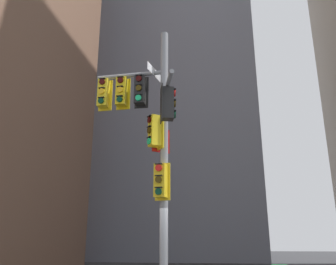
% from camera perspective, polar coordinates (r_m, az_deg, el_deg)
% --- Properties ---
extents(building_mid_block, '(17.74, 17.74, 51.75)m').
position_cam_1_polar(building_mid_block, '(45.63, 0.45, 15.11)').
color(building_mid_block, slate).
rests_on(building_mid_block, ground).
extents(signal_pole_assembly, '(2.97, 2.57, 8.52)m').
position_cam_1_polar(signal_pole_assembly, '(11.45, -2.93, 0.61)').
color(signal_pole_assembly, gray).
rests_on(signal_pole_assembly, ground).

